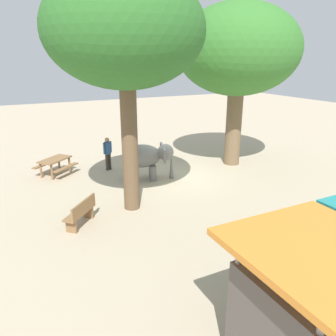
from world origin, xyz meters
The scene contains 8 objects.
ground_plane centered at (0.00, 0.00, 0.00)m, with size 60.00×60.00×0.00m, color #BAA88C.
elephant centered at (1.19, -0.33, 1.04)m, with size 2.35×1.75×1.62m.
person_handler centered at (2.39, -2.39, 0.95)m, with size 0.47×0.32×1.62m.
shade_tree_main centered at (-3.63, -0.54, 5.52)m, with size 5.98×5.48×7.70m.
shade_tree_secondary centered at (2.86, 2.16, 5.97)m, with size 5.11×4.69×7.84m.
wooden_bench centered at (4.79, 2.69, 0.47)m, with size 1.24×1.30×0.88m.
picnic_table_near centered at (4.82, -2.79, 0.59)m, with size 2.10×2.10×0.78m.
market_stall_orange centered at (2.52, 9.72, 1.14)m, with size 2.50×2.50×2.52m.
Camera 1 is at (6.51, 12.54, 5.22)m, focal length 34.93 mm.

